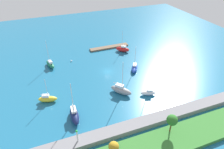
% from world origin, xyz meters
% --- Properties ---
extents(water, '(160.00, 160.00, 0.00)m').
position_xyz_m(water, '(0.00, 0.00, 0.00)').
color(water, '#1E668C').
rests_on(water, ground).
extents(pier_dock, '(18.65, 2.70, 0.71)m').
position_xyz_m(pier_dock, '(-7.98, -19.40, 0.36)').
color(pier_dock, brown).
rests_on(pier_dock, ground).
extents(breakwater, '(70.84, 3.78, 1.57)m').
position_xyz_m(breakwater, '(0.00, 29.55, 0.79)').
color(breakwater, gray).
rests_on(breakwater, ground).
extents(shoreline_park, '(52.01, 8.47, 1.13)m').
position_xyz_m(shoreline_park, '(0.00, 37.27, 0.57)').
color(shoreline_park, '#387A33').
rests_on(shoreline_park, ground).
extents(harbor_beacon, '(0.56, 0.56, 3.73)m').
position_xyz_m(harbor_beacon, '(18.60, 29.55, 3.72)').
color(harbor_beacon, silver).
rests_on(harbor_beacon, breakwater).
extents(park_tree_center, '(2.40, 2.40, 4.49)m').
position_xyz_m(park_tree_center, '(11.85, 36.31, 4.39)').
color(park_tree_center, brown).
rests_on(park_tree_center, shoreline_park).
extents(park_tree_mideast, '(2.84, 2.84, 5.45)m').
position_xyz_m(park_tree_mideast, '(-4.44, 34.83, 5.12)').
color(park_tree_mideast, brown).
rests_on(park_tree_mideast, shoreline_park).
extents(sailboat_white_east_end, '(5.30, 3.09, 8.17)m').
position_xyz_m(sailboat_white_east_end, '(-7.50, 18.50, 0.90)').
color(sailboat_white_east_end, white).
rests_on(sailboat_white_east_end, water).
extents(sailboat_navy_far_north, '(2.77, 7.65, 12.51)m').
position_xyz_m(sailboat_navy_far_north, '(17.43, 20.25, 1.44)').
color(sailboat_navy_far_north, '#141E4C').
rests_on(sailboat_navy_far_north, water).
extents(sailboat_green_lone_south, '(3.62, 6.88, 10.94)m').
position_xyz_m(sailboat_green_lone_south, '(20.19, -11.85, 1.15)').
color(sailboat_green_lone_south, '#19724C').
rests_on(sailboat_green_lone_south, water).
extents(sailboat_blue_center_basin, '(5.40, 6.68, 10.31)m').
position_xyz_m(sailboat_blue_center_basin, '(-10.18, 2.92, 1.06)').
color(sailboat_blue_center_basin, '#2347B2').
rests_on(sailboat_blue_center_basin, water).
extents(sailboat_red_off_beacon, '(6.14, 5.59, 9.71)m').
position_xyz_m(sailboat_red_off_beacon, '(-12.39, -13.59, 1.25)').
color(sailboat_red_off_beacon, red).
rests_on(sailboat_red_off_beacon, water).
extents(sailboat_gray_west_end, '(6.57, 7.36, 12.05)m').
position_xyz_m(sailboat_gray_west_end, '(0.52, 14.37, 1.38)').
color(sailboat_gray_west_end, gray).
rests_on(sailboat_gray_west_end, water).
extents(sailboat_yellow_by_breakwater, '(6.18, 3.68, 8.51)m').
position_xyz_m(sailboat_yellow_by_breakwater, '(23.70, 9.85, 1.09)').
color(sailboat_yellow_by_breakwater, yellow).
rests_on(sailboat_yellow_by_breakwater, water).
extents(mooring_buoy_white, '(0.65, 0.65, 0.65)m').
position_xyz_m(mooring_buoy_white, '(11.47, -12.91, 0.32)').
color(mooring_buoy_white, white).
rests_on(mooring_buoy_white, water).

